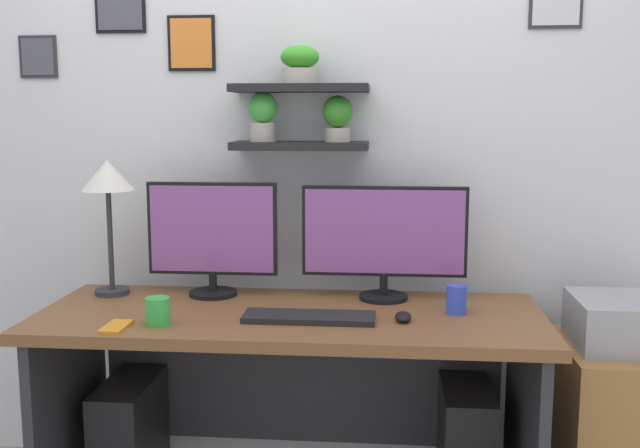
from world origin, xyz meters
name	(u,v)px	position (x,y,z in m)	size (l,w,h in m)	color
back_wall_assembly	(303,133)	(0.00, 0.44, 1.36)	(4.40, 0.24, 2.70)	silver
desk	(292,363)	(0.00, 0.06, 0.54)	(1.75, 0.68, 0.75)	brown
monitor_left	(212,236)	(-0.32, 0.22, 0.98)	(0.49, 0.18, 0.43)	black
monitor_right	(384,238)	(0.32, 0.22, 0.98)	(0.61, 0.18, 0.42)	black
keyboard	(309,317)	(0.08, -0.09, 0.76)	(0.44, 0.14, 0.02)	black
computer_mouse	(403,317)	(0.39, -0.08, 0.77)	(0.06, 0.09, 0.03)	black
desk_lamp	(108,185)	(-0.71, 0.19, 1.17)	(0.20, 0.20, 0.51)	#2D2D33
cell_phone	(116,327)	(-0.53, -0.24, 0.76)	(0.07, 0.14, 0.01)	orange
coffee_mug	(158,311)	(-0.41, -0.19, 0.80)	(0.08, 0.08, 0.09)	green
pen_cup	(456,299)	(0.57, 0.03, 0.80)	(0.07, 0.07, 0.10)	blue
drawer_cabinet	(622,431)	(1.18, 0.11, 0.31)	(0.44, 0.50, 0.63)	#9E6B38
printer	(629,323)	(1.18, 0.11, 0.71)	(0.38, 0.34, 0.17)	#9E9EA3
computer_tower_left	(130,438)	(-0.62, 0.08, 0.22)	(0.18, 0.40, 0.45)	black
computer_tower_right	(465,446)	(0.63, 0.12, 0.23)	(0.18, 0.40, 0.46)	black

